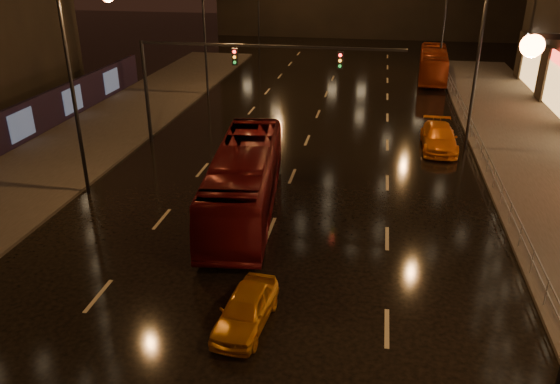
% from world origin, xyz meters
% --- Properties ---
extents(ground, '(140.00, 140.00, 0.00)m').
position_xyz_m(ground, '(0.00, 20.00, 0.00)').
color(ground, black).
rests_on(ground, ground).
extents(sidewalk_left, '(7.00, 70.00, 0.15)m').
position_xyz_m(sidewalk_left, '(-13.50, 15.00, 0.07)').
color(sidewalk_left, '#38332D').
rests_on(sidewalk_left, ground).
extents(traffic_signal, '(15.31, 0.32, 6.20)m').
position_xyz_m(traffic_signal, '(-5.06, 20.00, 4.74)').
color(traffic_signal, black).
rests_on(traffic_signal, ground).
extents(railing_right, '(0.05, 56.00, 1.00)m').
position_xyz_m(railing_right, '(10.20, 18.00, 0.90)').
color(railing_right, '#99999E').
rests_on(railing_right, sidewalk_right).
extents(bus_red, '(3.82, 11.35, 3.10)m').
position_xyz_m(bus_red, '(-1.50, 11.52, 1.55)').
color(bus_red, '#560C0F').
rests_on(bus_red, ground).
extents(bus_curb, '(2.94, 10.04, 2.76)m').
position_xyz_m(bus_curb, '(9.00, 41.31, 1.38)').
color(bus_curb, maroon).
rests_on(bus_curb, ground).
extents(taxi_near, '(1.77, 3.69, 1.22)m').
position_xyz_m(taxi_near, '(0.50, 3.38, 0.61)').
color(taxi_near, '#C57512').
rests_on(taxi_near, ground).
extents(taxi_far, '(2.00, 4.89, 1.42)m').
position_xyz_m(taxi_far, '(8.00, 21.83, 0.71)').
color(taxi_far, orange).
rests_on(taxi_far, ground).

